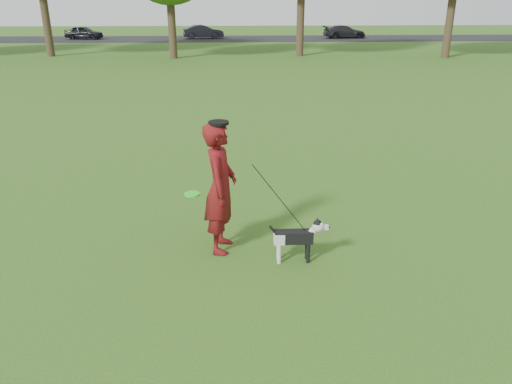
{
  "coord_description": "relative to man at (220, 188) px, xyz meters",
  "views": [
    {
      "loc": [
        -0.41,
        -6.65,
        3.71
      ],
      "look_at": [
        -0.07,
        0.29,
        0.95
      ],
      "focal_mm": 35.0,
      "sensor_mm": 36.0,
      "label": 1
    }
  ],
  "objects": [
    {
      "name": "man_held_items",
      "position": [
        0.85,
        -0.25,
        -0.07
      ],
      "size": [
        1.8,
        0.59,
        1.58
      ],
      "color": "#22F51F",
      "rests_on": "ground"
    },
    {
      "name": "man",
      "position": [
        0.0,
        0.0,
        0.0
      ],
      "size": [
        0.57,
        0.79,
        2.03
      ],
      "primitive_type": "imported",
      "rotation": [
        0.0,
        0.0,
        1.45
      ],
      "color": "#540C0E",
      "rests_on": "ground"
    },
    {
      "name": "car_right",
      "position": [
        10.42,
        39.68,
        -0.44
      ],
      "size": [
        3.94,
        1.89,
        1.11
      ],
      "primitive_type": "imported",
      "rotation": [
        0.0,
        0.0,
        1.66
      ],
      "color": "black",
      "rests_on": "road"
    },
    {
      "name": "car_mid",
      "position": [
        -2.27,
        39.68,
        -0.41
      ],
      "size": [
        3.72,
        1.82,
        1.17
      ],
      "primitive_type": "imported",
      "rotation": [
        0.0,
        0.0,
        1.74
      ],
      "color": "black",
      "rests_on": "road"
    },
    {
      "name": "dog",
      "position": [
        1.14,
        -0.45,
        -0.6
      ],
      "size": [
        0.9,
        0.18,
        0.68
      ],
      "color": "black",
      "rests_on": "ground"
    },
    {
      "name": "car_left",
      "position": [
        -12.76,
        39.68,
        -0.44
      ],
      "size": [
        3.41,
        1.77,
        1.11
      ],
      "primitive_type": "imported",
      "rotation": [
        0.0,
        0.0,
        1.42
      ],
      "color": "black",
      "rests_on": "road"
    },
    {
      "name": "road",
      "position": [
        0.61,
        39.68,
        -1.0
      ],
      "size": [
        120.0,
        7.0,
        0.02
      ],
      "primitive_type": "cube",
      "color": "black",
      "rests_on": "ground"
    },
    {
      "name": "ground",
      "position": [
        0.61,
        -0.32,
        -1.01
      ],
      "size": [
        120.0,
        120.0,
        0.0
      ],
      "primitive_type": "plane",
      "color": "#285116",
      "rests_on": "ground"
    }
  ]
}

